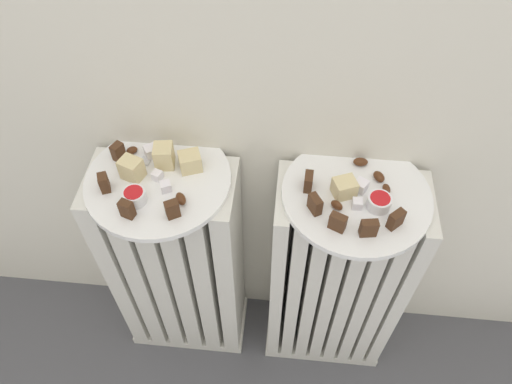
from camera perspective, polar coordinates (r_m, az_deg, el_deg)
name	(u,v)px	position (r m, az deg, el deg)	size (l,w,h in m)	color
radiator_left	(179,267)	(1.25, -9.05, -8.81)	(0.32, 0.17, 0.66)	silver
radiator_right	(334,281)	(1.23, 9.23, -10.33)	(0.32, 0.17, 0.66)	silver
plate_left	(158,180)	(0.98, -11.49, 1.39)	(0.29, 0.29, 0.01)	white
plate_right	(356,195)	(0.95, 11.78, -0.36)	(0.29, 0.29, 0.01)	white
dark_cake_slice_left_0	(118,152)	(1.02, -16.01, 4.61)	(0.02, 0.02, 0.04)	#472B19
dark_cake_slice_left_1	(104,183)	(0.97, -17.54, 1.04)	(0.02, 0.02, 0.04)	#472B19
dark_cake_slice_left_2	(127,209)	(0.91, -15.03, -1.97)	(0.02, 0.02, 0.04)	#472B19
dark_cake_slice_left_3	(172,209)	(0.89, -9.87, -2.02)	(0.02, 0.02, 0.04)	#472B19
marble_cake_slice_left_0	(164,156)	(0.98, -10.83, 4.21)	(0.04, 0.04, 0.05)	beige
marble_cake_slice_left_1	(190,162)	(0.97, -7.80, 3.59)	(0.04, 0.04, 0.04)	beige
marble_cake_slice_left_2	(132,169)	(0.97, -14.50, 2.67)	(0.04, 0.03, 0.05)	beige
turkish_delight_left_0	(166,186)	(0.94, -10.62, 0.65)	(0.02, 0.02, 0.02)	white
turkish_delight_left_1	(157,175)	(0.97, -11.60, 1.92)	(0.02, 0.02, 0.02)	white
turkish_delight_left_2	(151,152)	(1.01, -12.32, 4.69)	(0.02, 0.02, 0.02)	white
medjool_date_left_0	(181,199)	(0.92, -8.89, -0.79)	(0.03, 0.02, 0.02)	#4C2814
medjool_date_left_1	(132,150)	(1.03, -14.47, 4.80)	(0.02, 0.02, 0.01)	#4C2814
jam_bowl_left	(134,196)	(0.93, -14.19, -0.46)	(0.04, 0.04, 0.03)	white
dark_cake_slice_right_0	(308,182)	(0.93, 6.22, 1.23)	(0.03, 0.02, 0.04)	#472B19
dark_cake_slice_right_1	(315,204)	(0.90, 6.99, -1.44)	(0.03, 0.02, 0.04)	#472B19
dark_cake_slice_right_2	(338,222)	(0.88, 9.63, -3.55)	(0.03, 0.02, 0.04)	#472B19
dark_cake_slice_right_3	(369,228)	(0.88, 13.20, -4.19)	(0.03, 0.02, 0.04)	#472B19
dark_cake_slice_right_4	(396,219)	(0.90, 16.23, -3.13)	(0.03, 0.02, 0.04)	#472B19
marble_cake_slice_right_0	(344,188)	(0.93, 10.41, 0.51)	(0.04, 0.04, 0.04)	beige
turkish_delight_right_0	(361,186)	(0.95, 12.29, 0.72)	(0.02, 0.02, 0.02)	white
turkish_delight_right_1	(357,204)	(0.92, 11.88, -1.35)	(0.02, 0.02, 0.02)	white
medjool_date_right_0	(379,177)	(0.98, 14.34, 1.78)	(0.03, 0.02, 0.02)	#4C2814
medjool_date_right_1	(337,205)	(0.91, 9.53, -1.55)	(0.03, 0.01, 0.02)	#4C2814
medjool_date_right_2	(386,189)	(0.96, 15.16, 0.36)	(0.02, 0.01, 0.01)	#4C2814
medjool_date_right_3	(361,162)	(0.99, 12.26, 3.50)	(0.03, 0.02, 0.02)	#4C2814
jam_bowl_right	(379,202)	(0.93, 14.37, -1.12)	(0.05, 0.05, 0.03)	white
fork	(140,171)	(0.99, -13.61, 2.44)	(0.03, 0.10, 0.00)	silver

